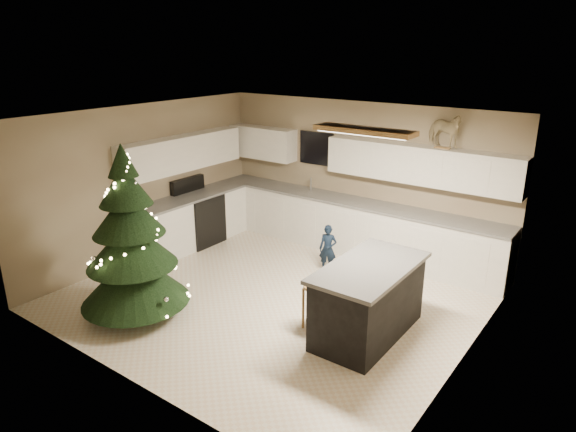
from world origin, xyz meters
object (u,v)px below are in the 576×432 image
object	(u,v)px
bar_stool	(315,296)
toddler	(328,249)
rocking_horse	(444,130)
christmas_tree	(131,249)
island	(368,300)

from	to	relation	value
bar_stool	toddler	bearing A→B (deg)	116.55
toddler	rocking_horse	distance (m)	2.56
christmas_tree	rocking_horse	size ratio (longest dim) A/B	3.55
island	christmas_tree	bearing A→B (deg)	-152.83
island	rocking_horse	world-z (taller)	rocking_horse
rocking_horse	christmas_tree	bearing A→B (deg)	159.97
bar_stool	christmas_tree	bearing A→B (deg)	-151.29
island	bar_stool	xyz separation A→B (m)	(-0.63, -0.25, -0.03)
christmas_tree	rocking_horse	xyz separation A→B (m)	(2.67, 3.85, 1.31)
christmas_tree	toddler	distance (m)	3.10
bar_stool	rocking_horse	distance (m)	3.29
bar_stool	rocking_horse	world-z (taller)	rocking_horse
christmas_tree	rocking_horse	distance (m)	4.86
bar_stool	toddler	size ratio (longest dim) A/B	0.76
bar_stool	toddler	xyz separation A→B (m)	(-0.78, 1.57, -0.06)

